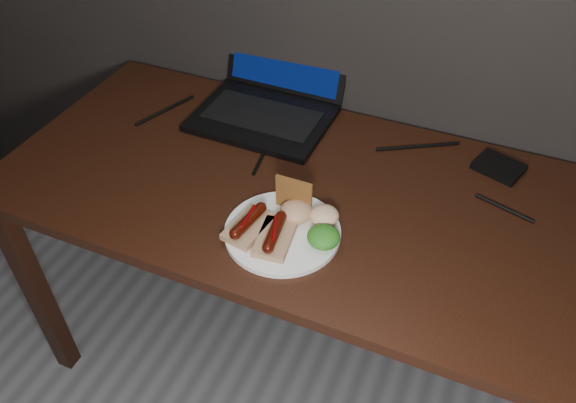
# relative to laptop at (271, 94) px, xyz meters

# --- Properties ---
(desk) EXTENTS (1.40, 0.70, 0.75)m
(desk) POSITION_rel_laptop_xyz_m (0.17, -0.27, -0.14)
(desk) COLOR #35190D
(desk) RESTS_ON ground
(laptop) EXTENTS (0.36, 0.36, 0.25)m
(laptop) POSITION_rel_laptop_xyz_m (0.00, 0.00, 0.00)
(laptop) COLOR black
(laptop) RESTS_ON desk
(hard_drive) EXTENTS (0.13, 0.12, 0.02)m
(hard_drive) POSITION_rel_laptop_xyz_m (0.62, -0.02, -0.04)
(hard_drive) COLOR black
(hard_drive) RESTS_ON desk
(desk_cables) EXTENTS (1.03, 0.33, 0.01)m
(desk_cables) POSITION_rel_laptop_xyz_m (0.19, -0.12, -0.05)
(desk_cables) COLOR black
(desk_cables) RESTS_ON desk
(plate) EXTENTS (0.32, 0.32, 0.01)m
(plate) POSITION_rel_laptop_xyz_m (0.22, -0.44, -0.05)
(plate) COLOR white
(plate) RESTS_ON desk
(bread_sausage_left) EXTENTS (0.09, 0.12, 0.04)m
(bread_sausage_left) POSITION_rel_laptop_xyz_m (0.16, -0.46, -0.02)
(bread_sausage_left) COLOR tan
(bread_sausage_left) RESTS_ON plate
(bread_sausage_center) EXTENTS (0.08, 0.12, 0.04)m
(bread_sausage_center) POSITION_rel_laptop_xyz_m (0.22, -0.47, -0.02)
(bread_sausage_center) COLOR tan
(bread_sausage_center) RESTS_ON plate
(crispbread) EXTENTS (0.09, 0.01, 0.08)m
(crispbread) POSITION_rel_laptop_xyz_m (0.22, -0.36, 0.00)
(crispbread) COLOR #995729
(crispbread) RESTS_ON plate
(salad_greens) EXTENTS (0.07, 0.07, 0.04)m
(salad_greens) POSITION_rel_laptop_xyz_m (0.32, -0.44, -0.02)
(salad_greens) COLOR #1C5D12
(salad_greens) RESTS_ON plate
(salsa_mound) EXTENTS (0.07, 0.07, 0.04)m
(salsa_mound) POSITION_rel_laptop_xyz_m (0.24, -0.39, -0.02)
(salsa_mound) COLOR #99250F
(salsa_mound) RESTS_ON plate
(coleslaw_mound) EXTENTS (0.06, 0.06, 0.04)m
(coleslaw_mound) POSITION_rel_laptop_xyz_m (0.30, -0.38, -0.02)
(coleslaw_mound) COLOR beige
(coleslaw_mound) RESTS_ON plate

